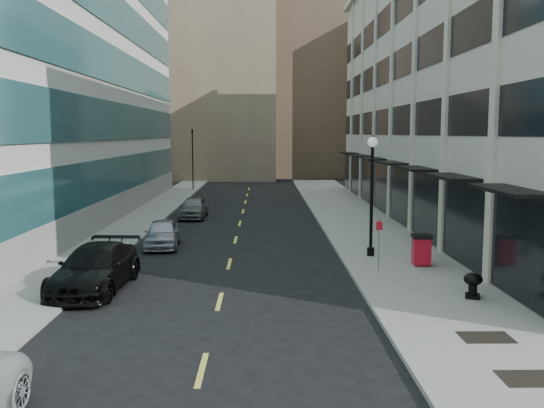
{
  "coord_description": "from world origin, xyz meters",
  "views": [
    {
      "loc": [
        1.5,
        -12.15,
        5.71
      ],
      "look_at": [
        1.84,
        11.17,
        2.98
      ],
      "focal_mm": 40.0,
      "sensor_mm": 36.0,
      "label": 1
    }
  ],
  "objects_px": {
    "car_grey_sedan": "(194,208)",
    "car_silver_sedan": "(162,234)",
    "trash_bin": "(421,249)",
    "traffic_signal": "(192,133)",
    "sign_post": "(379,236)",
    "car_black_pickup": "(95,268)",
    "urn_planter": "(473,283)",
    "lamppost": "(372,185)"
  },
  "relations": [
    {
      "from": "car_black_pickup",
      "to": "car_grey_sedan",
      "type": "bearing_deg",
      "value": 88.72
    },
    {
      "from": "car_black_pickup",
      "to": "lamppost",
      "type": "bearing_deg",
      "value": 29.13
    },
    {
      "from": "car_silver_sedan",
      "to": "traffic_signal",
      "type": "bearing_deg",
      "value": 89.35
    },
    {
      "from": "sign_post",
      "to": "car_grey_sedan",
      "type": "bearing_deg",
      "value": 118.63
    },
    {
      "from": "traffic_signal",
      "to": "urn_planter",
      "type": "distance_m",
      "value": 42.91
    },
    {
      "from": "car_grey_sedan",
      "to": "trash_bin",
      "type": "height_order",
      "value": "trash_bin"
    },
    {
      "from": "lamppost",
      "to": "car_grey_sedan",
      "type": "bearing_deg",
      "value": 125.46
    },
    {
      "from": "traffic_signal",
      "to": "trash_bin",
      "type": "distance_m",
      "value": 37.95
    },
    {
      "from": "car_black_pickup",
      "to": "trash_bin",
      "type": "xyz_separation_m",
      "value": [
        12.81,
        3.36,
        0.04
      ]
    },
    {
      "from": "traffic_signal",
      "to": "car_silver_sedan",
      "type": "bearing_deg",
      "value": -86.35
    },
    {
      "from": "trash_bin",
      "to": "lamppost",
      "type": "bearing_deg",
      "value": 135.29
    },
    {
      "from": "lamppost",
      "to": "sign_post",
      "type": "bearing_deg",
      "value": -94.05
    },
    {
      "from": "traffic_signal",
      "to": "lamppost",
      "type": "relative_size",
      "value": 1.26
    },
    {
      "from": "traffic_signal",
      "to": "car_grey_sedan",
      "type": "distance_m",
      "value": 20.3
    },
    {
      "from": "traffic_signal",
      "to": "car_grey_sedan",
      "type": "bearing_deg",
      "value": -83.29
    },
    {
      "from": "car_grey_sedan",
      "to": "lamppost",
      "type": "relative_size",
      "value": 0.77
    },
    {
      "from": "traffic_signal",
      "to": "trash_bin",
      "type": "bearing_deg",
      "value": -68.68
    },
    {
      "from": "trash_bin",
      "to": "urn_planter",
      "type": "bearing_deg",
      "value": -81.21
    },
    {
      "from": "car_silver_sedan",
      "to": "sign_post",
      "type": "bearing_deg",
      "value": -35.77
    },
    {
      "from": "traffic_signal",
      "to": "trash_bin",
      "type": "height_order",
      "value": "traffic_signal"
    },
    {
      "from": "traffic_signal",
      "to": "lamppost",
      "type": "xyz_separation_m",
      "value": [
        11.9,
        -33.02,
        -2.33
      ]
    },
    {
      "from": "urn_planter",
      "to": "car_black_pickup",
      "type": "bearing_deg",
      "value": 172.26
    },
    {
      "from": "car_grey_sedan",
      "to": "trash_bin",
      "type": "xyz_separation_m",
      "value": [
        11.38,
        -15.52,
        0.13
      ]
    },
    {
      "from": "car_silver_sedan",
      "to": "lamppost",
      "type": "xyz_separation_m",
      "value": [
        9.98,
        -2.97,
        2.69
      ]
    },
    {
      "from": "car_grey_sedan",
      "to": "car_silver_sedan",
      "type": "bearing_deg",
      "value": -91.03
    },
    {
      "from": "traffic_signal",
      "to": "sign_post",
      "type": "bearing_deg",
      "value": -72.03
    },
    {
      "from": "car_black_pickup",
      "to": "trash_bin",
      "type": "distance_m",
      "value": 13.25
    },
    {
      "from": "lamppost",
      "to": "sign_post",
      "type": "relative_size",
      "value": 2.55
    },
    {
      "from": "trash_bin",
      "to": "lamppost",
      "type": "relative_size",
      "value": 0.24
    },
    {
      "from": "trash_bin",
      "to": "sign_post",
      "type": "distance_m",
      "value": 2.33
    },
    {
      "from": "lamppost",
      "to": "car_silver_sedan",
      "type": "bearing_deg",
      "value": 163.45
    },
    {
      "from": "trash_bin",
      "to": "urn_planter",
      "type": "distance_m",
      "value": 5.17
    },
    {
      "from": "trash_bin",
      "to": "car_grey_sedan",
      "type": "bearing_deg",
      "value": 130.42
    },
    {
      "from": "sign_post",
      "to": "traffic_signal",
      "type": "bearing_deg",
      "value": 106.95
    },
    {
      "from": "car_grey_sedan",
      "to": "urn_planter",
      "type": "relative_size",
      "value": 4.87
    },
    {
      "from": "trash_bin",
      "to": "lamppost",
      "type": "distance_m",
      "value": 3.71
    },
    {
      "from": "traffic_signal",
      "to": "car_silver_sedan",
      "type": "relative_size",
      "value": 1.71
    },
    {
      "from": "car_silver_sedan",
      "to": "urn_planter",
      "type": "distance_m",
      "value": 15.86
    },
    {
      "from": "car_silver_sedan",
      "to": "car_grey_sedan",
      "type": "distance_m",
      "value": 10.52
    },
    {
      "from": "traffic_signal",
      "to": "car_black_pickup",
      "type": "bearing_deg",
      "value": -88.7
    },
    {
      "from": "car_grey_sedan",
      "to": "trash_bin",
      "type": "distance_m",
      "value": 19.25
    },
    {
      "from": "car_black_pickup",
      "to": "urn_planter",
      "type": "bearing_deg",
      "value": -4.68
    }
  ]
}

